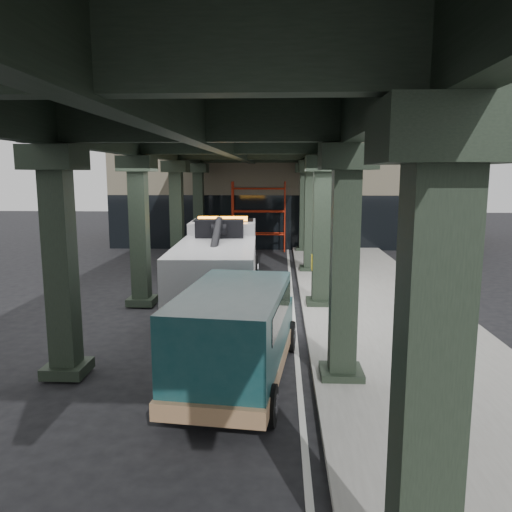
# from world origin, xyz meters

# --- Properties ---
(ground) EXTENTS (90.00, 90.00, 0.00)m
(ground) POSITION_xyz_m (0.00, 0.00, 0.00)
(ground) COLOR black
(ground) RESTS_ON ground
(sidewalk) EXTENTS (5.00, 40.00, 0.15)m
(sidewalk) POSITION_xyz_m (4.50, 2.00, 0.07)
(sidewalk) COLOR gray
(sidewalk) RESTS_ON ground
(lane_stripe) EXTENTS (0.12, 38.00, 0.01)m
(lane_stripe) POSITION_xyz_m (1.70, 2.00, 0.01)
(lane_stripe) COLOR silver
(lane_stripe) RESTS_ON ground
(viaduct) EXTENTS (7.40, 32.00, 6.40)m
(viaduct) POSITION_xyz_m (-0.40, 2.00, 5.46)
(viaduct) COLOR black
(viaduct) RESTS_ON ground
(building) EXTENTS (22.00, 10.00, 8.00)m
(building) POSITION_xyz_m (2.00, 20.00, 4.00)
(building) COLOR #C6B793
(building) RESTS_ON ground
(scaffolding) EXTENTS (3.08, 0.88, 4.00)m
(scaffolding) POSITION_xyz_m (0.00, 14.64, 2.11)
(scaffolding) COLOR #A9220D
(scaffolding) RESTS_ON ground
(tow_truck) EXTENTS (2.98, 9.08, 2.94)m
(tow_truck) POSITION_xyz_m (-0.89, 3.05, 1.44)
(tow_truck) COLOR black
(tow_truck) RESTS_ON ground
(towed_van) EXTENTS (2.58, 5.42, 2.13)m
(towed_van) POSITION_xyz_m (0.37, -4.21, 1.14)
(towed_van) COLOR #10373A
(towed_van) RESTS_ON ground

